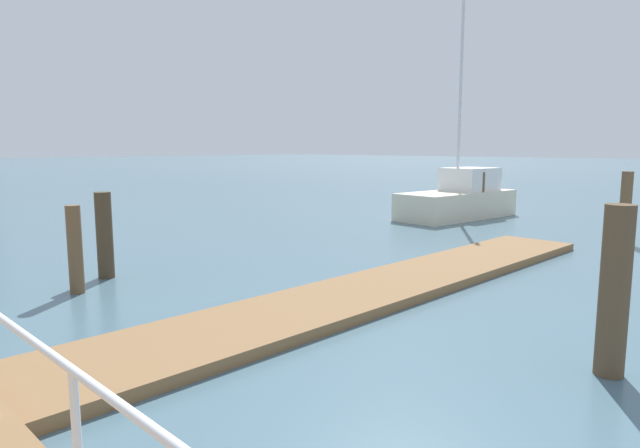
{
  "coord_description": "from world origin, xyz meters",
  "views": [
    {
      "loc": [
        -4.37,
        4.08,
        2.85
      ],
      "look_at": [
        1.88,
        10.3,
        1.6
      ],
      "focal_mm": 30.6,
      "sensor_mm": 36.0,
      "label": 1
    }
  ],
  "objects": [
    {
      "name": "boardwalk_railing",
      "position": [
        -3.15,
        7.51,
        1.26
      ],
      "size": [
        0.06,
        23.68,
        1.08
      ],
      "color": "white",
      "rests_on": "boardwalk"
    },
    {
      "name": "floating_dock",
      "position": [
        3.88,
        10.63,
        0.09
      ],
      "size": [
        14.76,
        2.0,
        0.18
      ],
      "primitive_type": "cube",
      "color": "olive",
      "rests_on": "ground_plane"
    },
    {
      "name": "dock_piling_1",
      "position": [
        0.62,
        15.69,
        0.94
      ],
      "size": [
        0.35,
        0.35,
        1.89
      ],
      "primitive_type": "cylinder",
      "color": "#473826",
      "rests_on": "ground_plane"
    },
    {
      "name": "moored_boat_1",
      "position": [
        15.31,
        15.65,
        0.78
      ],
      "size": [
        5.65,
        2.55,
        8.85
      ],
      "color": "beige",
      "rests_on": "ground_plane"
    },
    {
      "name": "dock_piling_0",
      "position": [
        -0.34,
        14.84,
        0.87
      ],
      "size": [
        0.28,
        0.28,
        1.74
      ],
      "primitive_type": "cylinder",
      "color": "brown",
      "rests_on": "ground_plane"
    },
    {
      "name": "ground_plane",
      "position": [
        0.0,
        20.0,
        0.0
      ],
      "size": [
        300.0,
        300.0,
        0.0
      ],
      "primitive_type": "plane",
      "color": "#476675"
    },
    {
      "name": "dock_piling_2",
      "position": [
        13.46,
        9.0,
        1.07
      ],
      "size": [
        0.32,
        0.32,
        2.15
      ],
      "primitive_type": "cylinder",
      "color": "brown",
      "rests_on": "ground_plane"
    },
    {
      "name": "dock_piling_4",
      "position": [
        2.84,
        6.12,
        1.08
      ],
      "size": [
        0.36,
        0.36,
        2.16
      ],
      "primitive_type": "cylinder",
      "color": "brown",
      "rests_on": "ground_plane"
    },
    {
      "name": "dock_piling_3",
      "position": [
        15.67,
        14.93,
        0.93
      ],
      "size": [
        0.34,
        0.34,
        1.87
      ],
      "primitive_type": "cylinder",
      "color": "brown",
      "rests_on": "ground_plane"
    }
  ]
}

